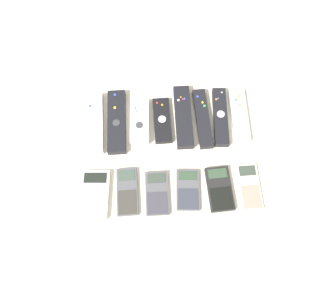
{
  "coord_description": "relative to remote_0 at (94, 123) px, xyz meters",
  "views": [
    {
      "loc": [
        -0.02,
        -0.34,
        0.95
      ],
      "look_at": [
        0.0,
        0.04,
        0.01
      ],
      "focal_mm": 35.0,
      "sensor_mm": 36.0,
      "label": 1
    }
  ],
  "objects": [
    {
      "name": "remote_2",
      "position": [
        0.15,
        -0.0,
        0.0
      ],
      "size": [
        0.06,
        0.15,
        0.03
      ],
      "rotation": [
        0.0,
        0.0,
        -0.02
      ],
      "color": "white",
      "rests_on": "ground_plane"
    },
    {
      "name": "remote_7",
      "position": [
        0.47,
        0.0,
        -0.0
      ],
      "size": [
        0.06,
        0.19,
        0.02
      ],
      "rotation": [
        0.0,
        0.0,
        -0.02
      ],
      "color": "silver",
      "rests_on": "ground_plane"
    },
    {
      "name": "calculator_5",
      "position": [
        0.47,
        -0.23,
        -0.01
      ],
      "size": [
        0.06,
        0.14,
        0.01
      ],
      "rotation": [
        0.0,
        0.0,
        0.01
      ],
      "color": "beige",
      "rests_on": "ground_plane"
    },
    {
      "name": "calculator_3",
      "position": [
        0.28,
        -0.23,
        -0.01
      ],
      "size": [
        0.08,
        0.13,
        0.01
      ],
      "rotation": [
        0.0,
        0.0,
        -0.06
      ],
      "color": "#4C4C51",
      "rests_on": "ground_plane"
    },
    {
      "name": "ground_plane",
      "position": [
        0.23,
        -0.13,
        -0.01
      ],
      "size": [
        3.0,
        3.0,
        0.0
      ],
      "primitive_type": "plane",
      "color": "beige"
    },
    {
      "name": "remote_5",
      "position": [
        0.35,
        -0.0,
        0.0
      ],
      "size": [
        0.05,
        0.21,
        0.02
      ],
      "rotation": [
        0.0,
        0.0,
        0.04
      ],
      "color": "black",
      "rests_on": "ground_plane"
    },
    {
      "name": "remote_6",
      "position": [
        0.41,
        0.0,
        0.0
      ],
      "size": [
        0.05,
        0.2,
        0.03
      ],
      "rotation": [
        0.0,
        0.0,
        -0.05
      ],
      "color": "black",
      "rests_on": "ground_plane"
    },
    {
      "name": "remote_4",
      "position": [
        0.29,
        0.01,
        0.0
      ],
      "size": [
        0.05,
        0.21,
        0.03
      ],
      "rotation": [
        0.0,
        0.0,
        -0.0
      ],
      "color": "black",
      "rests_on": "ground_plane"
    },
    {
      "name": "calculator_1",
      "position": [
        0.1,
        -0.23,
        -0.0
      ],
      "size": [
        0.06,
        0.14,
        0.01
      ],
      "rotation": [
        0.0,
        0.0,
        0.02
      ],
      "color": "#4C4C51",
      "rests_on": "ground_plane"
    },
    {
      "name": "remote_3",
      "position": [
        0.22,
        -0.0,
        -0.0
      ],
      "size": [
        0.06,
        0.16,
        0.02
      ],
      "rotation": [
        0.0,
        0.0,
        0.02
      ],
      "color": "black",
      "rests_on": "ground_plane"
    },
    {
      "name": "calculator_4",
      "position": [
        0.38,
        -0.24,
        -0.0
      ],
      "size": [
        0.08,
        0.14,
        0.02
      ],
      "rotation": [
        0.0,
        0.0,
        0.05
      ],
      "color": "black",
      "rests_on": "ground_plane"
    },
    {
      "name": "remote_0",
      "position": [
        0.0,
        0.0,
        0.0
      ],
      "size": [
        0.07,
        0.21,
        0.02
      ],
      "rotation": [
        0.0,
        0.0,
        0.03
      ],
      "color": "white",
      "rests_on": "ground_plane"
    },
    {
      "name": "calculator_2",
      "position": [
        0.19,
        -0.24,
        -0.0
      ],
      "size": [
        0.07,
        0.13,
        0.01
      ],
      "rotation": [
        0.0,
        0.0,
        -0.0
      ],
      "color": "#4C4C51",
      "rests_on": "ground_plane"
    },
    {
      "name": "remote_1",
      "position": [
        0.07,
        0.0,
        0.0
      ],
      "size": [
        0.06,
        0.22,
        0.03
      ],
      "rotation": [
        0.0,
        0.0,
        0.01
      ],
      "color": "black",
      "rests_on": "ground_plane"
    },
    {
      "name": "calculator_0",
      "position": [
        0.01,
        -0.23,
        -0.0
      ],
      "size": [
        0.09,
        0.15,
        0.02
      ],
      "rotation": [
        0.0,
        0.0,
        -0.05
      ],
      "color": "silver",
      "rests_on": "ground_plane"
    }
  ]
}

